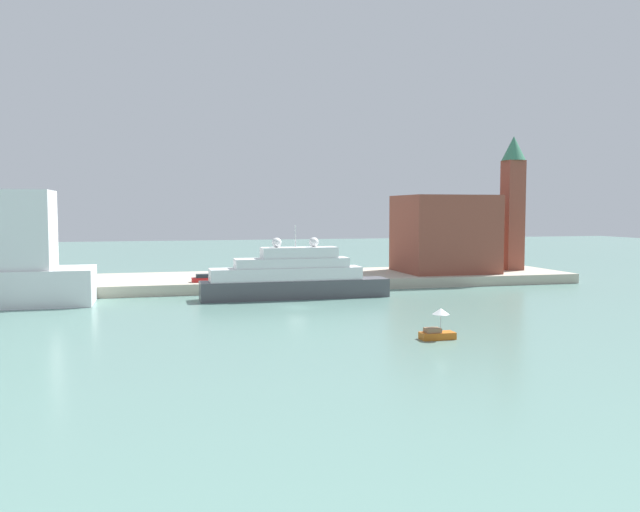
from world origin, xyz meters
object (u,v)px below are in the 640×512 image
(small_motorboat, at_px, (438,328))
(mooring_bollard, at_px, (252,280))
(large_yacht, at_px, (293,278))
(person_figure, at_px, (230,274))
(harbor_building, at_px, (444,234))
(bell_tower, at_px, (513,197))
(parked_car, at_px, (205,279))

(small_motorboat, xyz_separation_m, mooring_bollard, (-12.81, 41.96, 0.98))
(large_yacht, xyz_separation_m, person_figure, (-7.84, 13.55, -0.52))
(person_figure, distance_m, mooring_bollard, 6.30)
(large_yacht, xyz_separation_m, harbor_building, (31.88, 16.23, 5.70))
(bell_tower, bearing_deg, large_yacht, -160.07)
(parked_car, xyz_separation_m, mooring_bollard, (7.13, -1.77, -0.16))
(bell_tower, bearing_deg, small_motorboat, -127.00)
(large_yacht, height_order, bell_tower, bell_tower)
(large_yacht, bearing_deg, person_figure, 120.06)
(large_yacht, height_order, parked_car, large_yacht)
(small_motorboat, distance_m, bell_tower, 65.09)
(large_yacht, distance_m, mooring_bollard, 9.43)
(parked_car, bearing_deg, large_yacht, -38.65)
(small_motorboat, distance_m, parked_car, 48.07)
(bell_tower, xyz_separation_m, person_figure, (-53.86, -3.14, -12.95))
(small_motorboat, xyz_separation_m, person_figure, (-15.65, 47.57, 1.39))
(large_yacht, distance_m, small_motorboat, 34.96)
(person_figure, bearing_deg, large_yacht, -59.94)
(small_motorboat, bearing_deg, parked_car, 114.51)
(parked_car, bearing_deg, harbor_building, 8.43)
(large_yacht, xyz_separation_m, small_motorboat, (7.80, -34.02, -1.91))
(harbor_building, height_order, person_figure, harbor_building)
(harbor_building, xyz_separation_m, mooring_bollard, (-36.89, -8.30, -6.63))
(parked_car, distance_m, person_figure, 5.77)
(harbor_building, distance_m, bell_tower, 15.66)
(harbor_building, relative_size, mooring_bollard, 20.69)
(mooring_bollard, bearing_deg, person_figure, 116.79)
(large_yacht, bearing_deg, small_motorboat, -77.08)
(parked_car, xyz_separation_m, person_figure, (4.29, 3.85, 0.25))
(large_yacht, distance_m, parked_car, 15.56)
(person_figure, bearing_deg, harbor_building, 3.86)
(parked_car, height_order, person_figure, person_figure)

